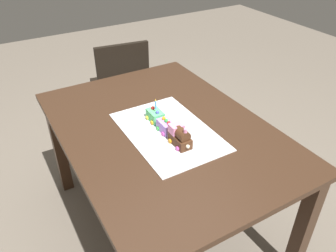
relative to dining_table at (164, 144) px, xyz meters
The scene contains 8 objects.
ground_plane 0.63m from the dining_table, ahead, with size 8.00×8.00×0.00m, color #6B6054.
dining_table is the anchor object (origin of this frame).
chair 1.06m from the dining_table, 10.25° to the right, with size 0.45×0.45×0.86m.
cake_board 0.12m from the dining_table, behind, with size 0.60×0.40×0.00m, color silver.
cake_locomotive 0.23m from the dining_table, behind, with size 0.14×0.08×0.12m.
cake_car_tanker_lavender 0.15m from the dining_table, 169.77° to the left, with size 0.10×0.08×0.07m.
cake_car_gondola_mint_green 0.16m from the dining_table, ahead, with size 0.10×0.08×0.07m.
birthday_candle 0.22m from the dining_table, ahead, with size 0.01×0.01×0.06m.
Camera 1 is at (-1.26, 0.70, 1.71)m, focal length 35.91 mm.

